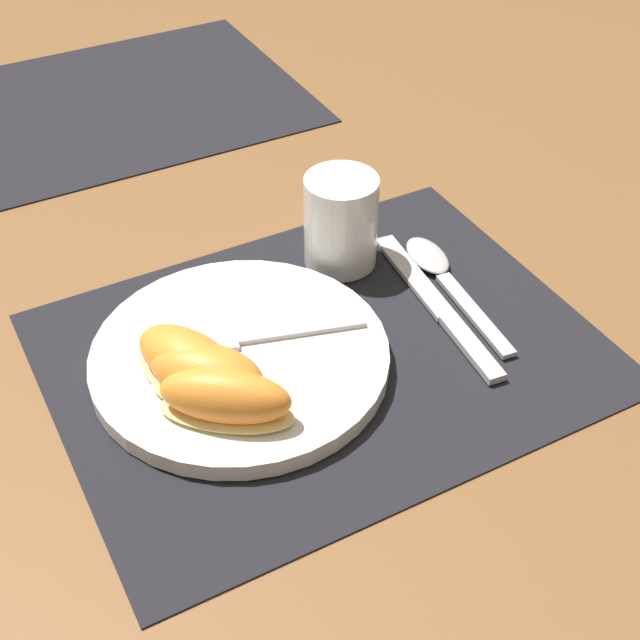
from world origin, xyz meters
name	(u,v)px	position (x,y,z in m)	size (l,w,h in m)	color
ground_plane	(323,352)	(0.00, 0.00, 0.00)	(3.00, 3.00, 0.00)	brown
placemat	(323,350)	(0.00, 0.00, 0.00)	(0.46, 0.35, 0.00)	black
placemat_far	(115,103)	(-0.01, 0.53, 0.00)	(0.46, 0.35, 0.00)	black
plate	(240,358)	(-0.07, 0.02, 0.01)	(0.25, 0.25, 0.02)	white
juice_glass	(341,226)	(0.08, 0.10, 0.04)	(0.07, 0.07, 0.09)	silver
knife	(438,307)	(0.12, 0.00, 0.01)	(0.04, 0.22, 0.01)	#BCBCC1
spoon	(439,270)	(0.15, 0.04, 0.01)	(0.04, 0.18, 0.01)	#BCBCC1
fork	(246,338)	(-0.06, 0.03, 0.02)	(0.18, 0.07, 0.00)	#BCBCC1
citrus_wedge_0	(190,365)	(-0.12, 0.00, 0.04)	(0.09, 0.12, 0.05)	#F4DB84
citrus_wedge_1	(207,376)	(-0.11, -0.02, 0.04)	(0.11, 0.11, 0.05)	#F4DB84
citrus_wedge_2	(226,399)	(-0.11, -0.05, 0.04)	(0.11, 0.10, 0.05)	#F4DB84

